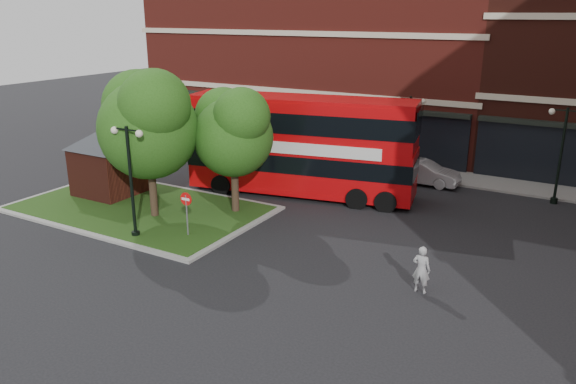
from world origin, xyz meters
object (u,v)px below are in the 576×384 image
Objects in this scene: woman at (421,269)px; bus at (301,139)px; car_white at (423,172)px; car_silver at (288,154)px.

bus is at bearing -40.25° from woman.
bus reaches higher than car_white.
car_white is (5.20, 5.16, -2.36)m from bus.
woman reaches higher than car_silver.
car_white is (-3.90, 12.96, -0.19)m from woman.
car_silver is at bearing -44.76° from woman.
car_silver is (-3.81, 5.16, -2.40)m from bus.
woman is 0.46× the size of car_silver.
car_white reaches higher than car_silver.
woman is 0.42× the size of car_white.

